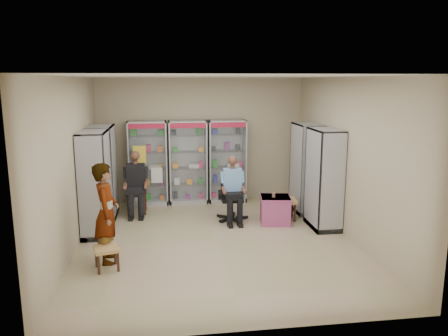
{
  "coord_description": "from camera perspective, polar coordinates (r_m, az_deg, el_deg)",
  "views": [
    {
      "loc": [
        -0.92,
        -7.63,
        2.92
      ],
      "look_at": [
        0.24,
        0.7,
        1.24
      ],
      "focal_mm": 35.0,
      "sensor_mm": 36.0,
      "label": 1
    }
  ],
  "objects": [
    {
      "name": "cabinet_back_left",
      "position": [
        10.54,
        -9.88,
        0.63
      ],
      "size": [
        0.9,
        0.5,
        2.0
      ],
      "primitive_type": "cube",
      "color": "#A9ABB1",
      "rests_on": "floor"
    },
    {
      "name": "woven_stool_a",
      "position": [
        9.49,
        7.99,
        -5.34
      ],
      "size": [
        0.49,
        0.49,
        0.44
      ],
      "primitive_type": "cube",
      "rotation": [
        0.0,
        0.0,
        -0.11
      ],
      "color": "#A87147",
      "rests_on": "floor"
    },
    {
      "name": "wooden_chair",
      "position": [
        9.95,
        -11.35,
        -3.18
      ],
      "size": [
        0.42,
        0.42,
        0.94
      ],
      "primitive_type": "cube",
      "color": "black",
      "rests_on": "floor"
    },
    {
      "name": "woven_stool_b",
      "position": [
        7.25,
        -15.03,
        -11.31
      ],
      "size": [
        0.45,
        0.45,
        0.37
      ],
      "primitive_type": "cube",
      "rotation": [
        0.0,
        0.0,
        0.26
      ],
      "color": "#A27F44",
      "rests_on": "floor"
    },
    {
      "name": "cabinet_back_mid",
      "position": [
        10.55,
        -4.72,
        0.77
      ],
      "size": [
        0.9,
        0.5,
        2.0
      ],
      "primitive_type": "cube",
      "color": "silver",
      "rests_on": "floor"
    },
    {
      "name": "cabinet_back_right",
      "position": [
        10.64,
        0.39,
        0.9
      ],
      "size": [
        0.9,
        0.5,
        2.0
      ],
      "primitive_type": "cube",
      "color": "#A6A8AD",
      "rests_on": "floor"
    },
    {
      "name": "cabinet_left_near",
      "position": [
        8.65,
        -16.47,
        -2.01
      ],
      "size": [
        0.9,
        0.5,
        2.0
      ],
      "primitive_type": "cube",
      "rotation": [
        0.0,
        0.0,
        -1.57
      ],
      "color": "#B7B9BF",
      "rests_on": "floor"
    },
    {
      "name": "seated_customer",
      "position": [
        9.86,
        -11.41,
        -2.13
      ],
      "size": [
        0.44,
        0.6,
        1.34
      ],
      "primitive_type": null,
      "color": "black",
      "rests_on": "floor"
    },
    {
      "name": "cabinet_right_near",
      "position": [
        8.92,
        12.92,
        -1.43
      ],
      "size": [
        0.9,
        0.5,
        2.0
      ],
      "primitive_type": "cube",
      "rotation": [
        0.0,
        0.0,
        1.57
      ],
      "color": "silver",
      "rests_on": "floor"
    },
    {
      "name": "room_shell",
      "position": [
        7.74,
        -1.07,
        4.23
      ],
      "size": [
        5.02,
        6.02,
        3.01
      ],
      "color": "tan",
      "rests_on": "ground"
    },
    {
      "name": "office_chair",
      "position": [
        9.28,
        1.02,
        -3.74
      ],
      "size": [
        0.56,
        0.56,
        1.03
      ],
      "primitive_type": "cube",
      "rotation": [
        0.0,
        0.0,
        0.0
      ],
      "color": "black",
      "rests_on": "floor"
    },
    {
      "name": "standing_man",
      "position": [
        7.35,
        -15.11,
        -5.7
      ],
      "size": [
        0.4,
        0.61,
        1.65
      ],
      "primitive_type": "imported",
      "rotation": [
        0.0,
        0.0,
        1.59
      ],
      "color": "gray",
      "rests_on": "floor"
    },
    {
      "name": "seated_shopkeeper",
      "position": [
        9.19,
        1.07,
        -2.97
      ],
      "size": [
        0.43,
        0.6,
        1.31
      ],
      "primitive_type": null,
      "rotation": [
        0.0,
        0.0,
        0.0
      ],
      "color": "#7AC3F1",
      "rests_on": "floor"
    },
    {
      "name": "cabinet_right_far",
      "position": [
        9.94,
        10.69,
        -0.05
      ],
      "size": [
        0.9,
        0.5,
        2.0
      ],
      "primitive_type": "cube",
      "rotation": [
        0.0,
        0.0,
        1.57
      ],
      "color": "silver",
      "rests_on": "floor"
    },
    {
      "name": "floor",
      "position": [
        8.22,
        -1.02,
        -9.53
      ],
      "size": [
        6.0,
        6.0,
        0.0
      ],
      "primitive_type": "plane",
      "color": "tan",
      "rests_on": "ground"
    },
    {
      "name": "pink_trunk",
      "position": [
        9.2,
        6.69,
        -5.45
      ],
      "size": [
        0.67,
        0.65,
        0.57
      ],
      "primitive_type": "cube",
      "rotation": [
        0.0,
        0.0,
        -0.16
      ],
      "color": "#B24790",
      "rests_on": "floor"
    },
    {
      "name": "cabinet_left_far",
      "position": [
        9.71,
        -15.54,
        -0.53
      ],
      "size": [
        0.9,
        0.5,
        2.0
      ],
      "primitive_type": "cube",
      "rotation": [
        0.0,
        0.0,
        -1.57
      ],
      "color": "#B7BABF",
      "rests_on": "floor"
    },
    {
      "name": "tea_glass",
      "position": [
        9.05,
        6.5,
        -3.55
      ],
      "size": [
        0.07,
        0.07,
        0.09
      ],
      "primitive_type": "cylinder",
      "color": "#622508",
      "rests_on": "pink_trunk"
    }
  ]
}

